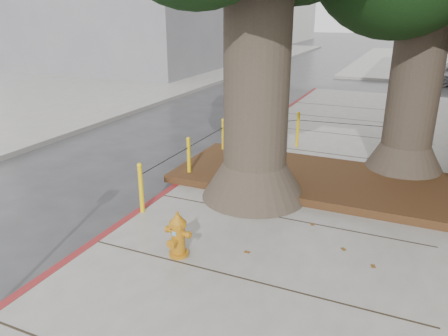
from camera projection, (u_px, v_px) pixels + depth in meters
name	position (u px, v px, depth m)	size (l,w,h in m)	color
ground	(208.00, 278.00, 6.24)	(140.00, 140.00, 0.00)	#28282B
sidewalk_opposite	(30.00, 91.00, 20.15)	(14.00, 60.00, 0.15)	slate
curb_red	(174.00, 189.00, 9.13)	(0.14, 26.00, 0.16)	maroon
planter_bed	(327.00, 181.00, 9.17)	(6.40, 2.60, 0.16)	black
bollard_ring	(256.00, 145.00, 10.10)	(3.79, 5.39, 0.95)	yellow
fire_hydrant	(178.00, 235.00, 6.43)	(0.38, 0.34, 0.71)	#B36F12
car_dark	(149.00, 64.00, 25.28)	(1.77, 4.36, 1.27)	black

